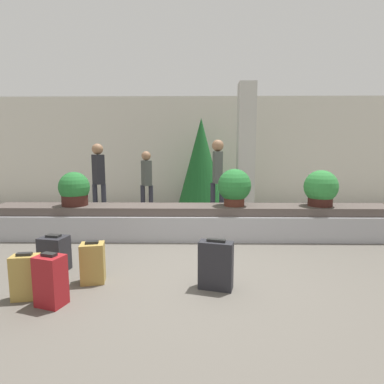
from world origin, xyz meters
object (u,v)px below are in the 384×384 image
Objects in this scene: suitcase_2 at (93,263)px; traveler_0 at (99,174)px; decorated_tree at (201,161)px; potted_plant_1 at (234,187)px; traveler_2 at (147,178)px; suitcase_4 at (54,254)px; potted_plant_0 at (74,190)px; traveler_1 at (217,172)px; pillar at (246,151)px; potted_plant_2 at (321,189)px; suitcase_0 at (216,265)px; suitcase_1 at (51,280)px; suitcase_3 at (26,277)px.

suitcase_2 is 0.29× the size of traveler_0.
potted_plant_1 is at bearing -78.36° from decorated_tree.
traveler_0 reaches higher than traveler_2.
suitcase_4 is 3.60m from traveler_2.
traveler_2 is (1.02, 1.84, 0.06)m from potted_plant_0.
traveler_1 is at bearing 44.91° from traveler_2.
pillar is 1.29× the size of decorated_tree.
suitcase_0 is at bearing -133.72° from potted_plant_2.
suitcase_1 reaches higher than suitcase_3.
suitcase_4 is 0.31× the size of traveler_2.
pillar is 5.17× the size of potted_plant_0.
traveler_2 is at bearing 61.00° from potted_plant_0.
decorated_tree is (-0.56, 2.74, 0.39)m from potted_plant_1.
suitcase_3 is 3.53m from potted_plant_1.
potted_plant_0 is (-3.43, -1.94, -0.71)m from pillar.
traveler_0 reaches higher than suitcase_0.
suitcase_1 is (-2.68, -4.45, -1.34)m from pillar.
traveler_1 is at bearing -136.95° from pillar.
suitcase_2 is 5.03m from decorated_tree.
potted_plant_1 is 3.24m from traveler_0.
suitcase_3 is (-0.33, 0.13, -0.02)m from suitcase_1.
suitcase_4 is 0.20× the size of decorated_tree.
potted_plant_2 is 0.35× the size of traveler_1.
pillar is 5.79× the size of suitcase_1.
suitcase_4 is at bearing -33.33° from traveler_0.
traveler_0 is at bearing 107.81° from suitcase_4.
traveler_0 reaches higher than suitcase_2.
suitcase_2 is 3.87m from traveler_2.
suitcase_2 is at bearing -134.44° from potted_plant_1.
suitcase_1 is 0.35× the size of traveler_2.
traveler_2 is (0.60, 4.23, 0.70)m from suitcase_3.
potted_plant_0 is at bearing -179.85° from potted_plant_1.
traveler_2 is 0.64× the size of decorated_tree.
suitcase_2 is 0.32× the size of traveler_2.
traveler_1 reaches higher than suitcase_1.
traveler_1 is (1.95, 3.77, 0.86)m from suitcase_1.
suitcase_2 is at bearing -17.75° from suitcase_4.
potted_plant_0 is at bearing 110.05° from traveler_1.
decorated_tree is at bearing 62.71° from suitcase_2.
potted_plant_2 is 2.19m from traveler_1.
suitcase_3 is 0.28× the size of traveler_1.
traveler_0 is (-3.43, -0.55, -0.54)m from pillar.
potted_plant_0 is 0.39× the size of traveler_2.
traveler_0 is (0.00, 1.38, 0.18)m from potted_plant_0.
suitcase_4 is 3.14m from traveler_0.
pillar is 2.50m from traveler_2.
suitcase_4 is at bearing -178.23° from suitcase_0.
potted_plant_2 is at bearing 32.53° from suitcase_4.
suitcase_0 is 4.26m from traveler_2.
suitcase_4 is 0.79× the size of potted_plant_0.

